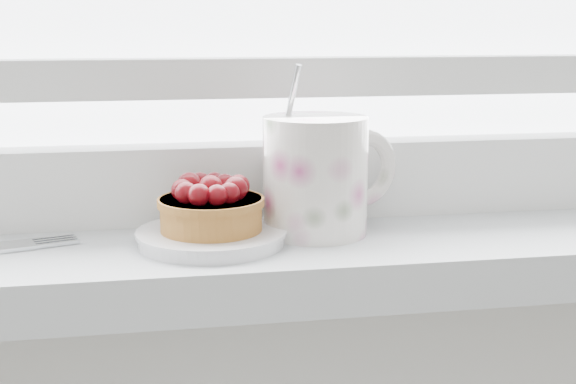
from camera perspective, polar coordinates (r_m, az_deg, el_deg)
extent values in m
cube|color=silver|center=(0.69, -2.56, -4.78)|extent=(1.60, 0.20, 0.04)
cube|color=white|center=(0.74, -3.34, 0.83)|extent=(1.30, 0.05, 0.07)
cube|color=white|center=(0.73, -3.44, 8.14)|extent=(1.30, 0.04, 0.04)
cylinder|color=silver|center=(0.66, -5.45, -3.21)|extent=(0.12, 0.12, 0.01)
cylinder|color=#965B20|center=(0.66, -5.49, -1.57)|extent=(0.08, 0.08, 0.03)
cylinder|color=#965B20|center=(0.65, -5.50, -0.69)|extent=(0.09, 0.09, 0.01)
sphere|color=#440509|center=(0.65, -5.53, 0.31)|extent=(0.02, 0.02, 0.02)
sphere|color=#440509|center=(0.66, -3.56, 0.42)|extent=(0.02, 0.02, 0.02)
sphere|color=#440509|center=(0.67, -4.50, 0.55)|extent=(0.02, 0.02, 0.02)
sphere|color=#440509|center=(0.68, -5.26, 0.66)|extent=(0.02, 0.02, 0.02)
sphere|color=#440509|center=(0.67, -6.29, 0.60)|extent=(0.02, 0.02, 0.02)
sphere|color=#440509|center=(0.67, -7.04, 0.53)|extent=(0.02, 0.02, 0.02)
sphere|color=#440509|center=(0.65, -7.55, 0.14)|extent=(0.02, 0.02, 0.02)
sphere|color=#440509|center=(0.64, -7.26, -0.08)|extent=(0.02, 0.02, 0.02)
sphere|color=#440509|center=(0.63, -6.35, -0.22)|extent=(0.02, 0.02, 0.02)
sphere|color=#440509|center=(0.63, -5.08, -0.24)|extent=(0.02, 0.02, 0.02)
sphere|color=#440509|center=(0.64, -4.21, -0.09)|extent=(0.02, 0.02, 0.02)
sphere|color=#440509|center=(0.65, -3.75, 0.22)|extent=(0.02, 0.02, 0.02)
cylinder|color=silver|center=(0.68, 1.94, 1.17)|extent=(0.11, 0.11, 0.10)
cylinder|color=black|center=(0.68, 1.97, 5.02)|extent=(0.08, 0.08, 0.01)
torus|color=silver|center=(0.71, 5.35, 1.68)|extent=(0.07, 0.03, 0.07)
cylinder|color=silver|center=(0.69, 0.23, 6.54)|extent=(0.02, 0.02, 0.06)
cube|color=silver|center=(0.69, -18.96, -3.66)|extent=(0.04, 0.03, 0.00)
cube|color=silver|center=(0.68, -16.10, -3.58)|extent=(0.04, 0.01, 0.00)
cube|color=silver|center=(0.69, -16.22, -3.44)|extent=(0.04, 0.01, 0.00)
cube|color=silver|center=(0.69, -16.33, -3.30)|extent=(0.04, 0.01, 0.00)
cube|color=silver|center=(0.70, -16.44, -3.16)|extent=(0.04, 0.01, 0.00)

